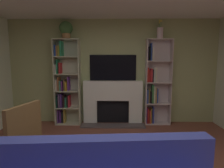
{
  "coord_description": "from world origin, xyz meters",
  "views": [
    {
      "loc": [
        0.05,
        -2.18,
        1.65
      ],
      "look_at": [
        0.0,
        1.05,
        1.21
      ],
      "focal_mm": 30.62,
      "sensor_mm": 36.0,
      "label": 1
    }
  ],
  "objects_px": {
    "armchair": "(15,143)",
    "fireplace": "(113,101)",
    "bookshelf_right": "(155,85)",
    "vase_with_flowers": "(160,32)",
    "bookshelf_left": "(65,84)",
    "tv": "(113,68)",
    "potted_plant": "(66,29)"
  },
  "relations": [
    {
      "from": "vase_with_flowers",
      "to": "armchair",
      "type": "height_order",
      "value": "vase_with_flowers"
    },
    {
      "from": "fireplace",
      "to": "potted_plant",
      "type": "xyz_separation_m",
      "value": [
        -1.12,
        -0.05,
        1.76
      ]
    },
    {
      "from": "tv",
      "to": "potted_plant",
      "type": "xyz_separation_m",
      "value": [
        -1.12,
        -0.12,
        0.92
      ]
    },
    {
      "from": "potted_plant",
      "to": "armchair",
      "type": "relative_size",
      "value": 0.39
    },
    {
      "from": "tv",
      "to": "bookshelf_left",
      "type": "xyz_separation_m",
      "value": [
        -1.19,
        -0.09,
        -0.41
      ]
    },
    {
      "from": "tv",
      "to": "vase_with_flowers",
      "type": "height_order",
      "value": "vase_with_flowers"
    },
    {
      "from": "bookshelf_right",
      "to": "armchair",
      "type": "relative_size",
      "value": 1.99
    },
    {
      "from": "tv",
      "to": "bookshelf_right",
      "type": "height_order",
      "value": "bookshelf_right"
    },
    {
      "from": "armchair",
      "to": "bookshelf_right",
      "type": "bearing_deg",
      "value": 44.89
    },
    {
      "from": "armchair",
      "to": "fireplace",
      "type": "bearing_deg",
      "value": 60.94
    },
    {
      "from": "tv",
      "to": "bookshelf_left",
      "type": "relative_size",
      "value": 0.55
    },
    {
      "from": "bookshelf_left",
      "to": "vase_with_flowers",
      "type": "distance_m",
      "value": 2.63
    },
    {
      "from": "armchair",
      "to": "tv",
      "type": "bearing_deg",
      "value": 61.7
    },
    {
      "from": "fireplace",
      "to": "tv",
      "type": "distance_m",
      "value": 0.84
    },
    {
      "from": "bookshelf_left",
      "to": "tv",
      "type": "bearing_deg",
      "value": 4.14
    },
    {
      "from": "bookshelf_left",
      "to": "potted_plant",
      "type": "height_order",
      "value": "potted_plant"
    },
    {
      "from": "vase_with_flowers",
      "to": "armchair",
      "type": "xyz_separation_m",
      "value": [
        -2.4,
        -2.26,
        -1.73
      ]
    },
    {
      "from": "bookshelf_left",
      "to": "vase_with_flowers",
      "type": "height_order",
      "value": "vase_with_flowers"
    },
    {
      "from": "bookshelf_right",
      "to": "armchair",
      "type": "bearing_deg",
      "value": -135.11
    },
    {
      "from": "armchair",
      "to": "vase_with_flowers",
      "type": "bearing_deg",
      "value": 43.29
    },
    {
      "from": "fireplace",
      "to": "bookshelf_left",
      "type": "distance_m",
      "value": 1.26
    },
    {
      "from": "fireplace",
      "to": "armchair",
      "type": "xyz_separation_m",
      "value": [
        -1.28,
        -2.31,
        -0.04
      ]
    },
    {
      "from": "tv",
      "to": "bookshelf_left",
      "type": "distance_m",
      "value": 1.26
    },
    {
      "from": "bookshelf_left",
      "to": "armchair",
      "type": "relative_size",
      "value": 1.99
    },
    {
      "from": "tv",
      "to": "vase_with_flowers",
      "type": "bearing_deg",
      "value": -6.16
    },
    {
      "from": "bookshelf_right",
      "to": "fireplace",
      "type": "bearing_deg",
      "value": -179.45
    },
    {
      "from": "armchair",
      "to": "bookshelf_left",
      "type": "bearing_deg",
      "value": 87.69
    },
    {
      "from": "vase_with_flowers",
      "to": "armchair",
      "type": "distance_m",
      "value": 3.72
    },
    {
      "from": "bookshelf_right",
      "to": "vase_with_flowers",
      "type": "height_order",
      "value": "vase_with_flowers"
    },
    {
      "from": "potted_plant",
      "to": "tv",
      "type": "bearing_deg",
      "value": 6.13
    },
    {
      "from": "potted_plant",
      "to": "vase_with_flowers",
      "type": "relative_size",
      "value": 0.94
    },
    {
      "from": "bookshelf_right",
      "to": "vase_with_flowers",
      "type": "bearing_deg",
      "value": -38.04
    }
  ]
}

